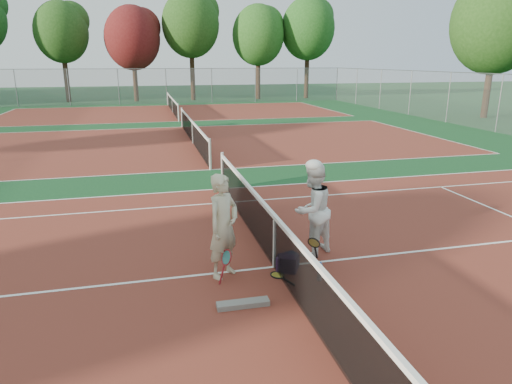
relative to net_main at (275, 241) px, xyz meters
The scene contains 23 objects.
ground 0.51m from the net_main, ahead, with size 130.00×130.00×0.00m, color #103C1B.
court_main 0.51m from the net_main, ahead, with size 23.77×10.97×0.01m, color maroon.
court_far_a 13.51m from the net_main, 90.00° to the left, with size 23.77×10.97×0.01m, color maroon.
court_far_b 27.00m from the net_main, 90.00° to the left, with size 23.77×10.97×0.01m, color maroon.
net_main is the anchor object (origin of this frame).
net_far_a 13.50m from the net_main, 90.00° to the left, with size 0.10×10.98×1.02m, color black, non-canonical shape.
net_far_b 27.00m from the net_main, 90.00° to the left, with size 0.10×10.98×1.02m, color black, non-canonical shape.
fence_back 34.01m from the net_main, 90.00° to the left, with size 32.00×0.06×3.00m, color slate, non-canonical shape.
player_a 1.04m from the net_main, behind, with size 0.67×0.44×1.84m, color beige.
player_b 1.05m from the net_main, 25.59° to the left, with size 0.89×0.69×1.83m, color white.
racket_red 1.04m from the net_main, 159.85° to the right, with size 0.23×0.27×0.58m, color maroon, non-canonical shape.
racket_black_held 0.80m from the net_main, ahead, with size 0.34×0.27×0.52m, color black, non-canonical shape.
racket_spare 0.61m from the net_main, 96.72° to the right, with size 0.60×0.27×0.03m, color black, non-canonical shape.
sports_bag_navy 0.45m from the net_main, 19.79° to the right, with size 0.34×0.23×0.27m, color black.
sports_bag_purple 0.46m from the net_main, 50.91° to the right, with size 0.36×0.25×0.29m, color #24102D.
net_cover_canvas 1.57m from the net_main, 124.87° to the right, with size 0.82×0.19×0.09m, color slate.
water_bottle 1.00m from the net_main, 48.13° to the right, with size 0.09×0.09×0.30m, color silver.
tree_back_1 39.35m from the net_main, 102.83° to the left, with size 4.64×4.64×8.74m.
tree_back_maroon 37.79m from the net_main, 94.00° to the left, with size 4.95×4.95×8.47m.
tree_back_3 38.18m from the net_main, 85.88° to the left, with size 5.29×5.29×9.94m.
tree_back_4 38.63m from the net_main, 76.31° to the left, with size 4.94×4.94×8.83m.
tree_back_5 40.20m from the net_main, 69.26° to the left, with size 5.21×5.21×9.65m.
tree_right_1 27.89m from the net_main, 43.17° to the left, with size 5.58×5.58×9.17m.
Camera 1 is at (-2.17, -7.38, 3.66)m, focal length 32.00 mm.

